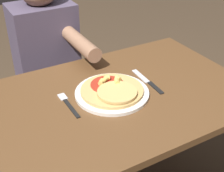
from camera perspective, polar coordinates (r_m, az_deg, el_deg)
The scene contains 6 objects.
dining_table at distance 1.31m, azimuth -0.41°, elevation -6.75°, with size 1.16×0.71×0.77m.
plate at distance 1.24m, azimuth 0.00°, elevation -1.29°, with size 0.30×0.30×0.01m.
pizza at distance 1.23m, azimuth 0.13°, elevation -0.71°, with size 0.25×0.25×0.04m.
fork at distance 1.20m, azimuth -8.12°, elevation -3.17°, with size 0.03×0.18×0.00m.
knife at distance 1.33m, azimuth 6.57°, elevation 0.80°, with size 0.03×0.22×0.00m.
person_diner at distance 1.74m, azimuth -11.72°, elevation 4.96°, with size 0.32×0.52×1.17m.
Camera 1 is at (-0.49, -0.89, 1.45)m, focal length 50.00 mm.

